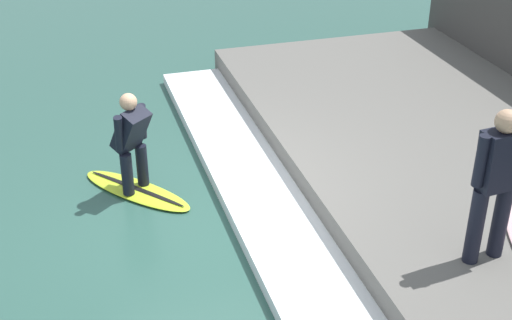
% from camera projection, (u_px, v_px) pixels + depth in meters
% --- Properties ---
extents(ground_plane, '(28.00, 28.00, 0.00)m').
position_uv_depth(ground_plane, '(208.00, 216.00, 8.82)').
color(ground_plane, '#2D564C').
extents(concrete_ledge, '(4.40, 9.21, 0.44)m').
position_uv_depth(concrete_ledge, '(455.00, 163.00, 9.57)').
color(concrete_ledge, '#66635E').
rests_on(concrete_ledge, ground_plane).
extents(wave_foam_crest, '(0.99, 8.75, 0.16)m').
position_uv_depth(wave_foam_crest, '(263.00, 202.00, 8.96)').
color(wave_foam_crest, white).
rests_on(wave_foam_crest, ground_plane).
extents(surfboard_riding, '(1.48, 1.63, 0.07)m').
position_uv_depth(surfboard_riding, '(137.00, 190.00, 9.31)').
color(surfboard_riding, '#BFE02D').
rests_on(surfboard_riding, ground_plane).
extents(surfer_riding, '(0.57, 0.58, 1.34)m').
position_uv_depth(surfer_riding, '(132.00, 138.00, 8.94)').
color(surfer_riding, black).
rests_on(surfer_riding, surfboard_riding).
extents(surfer_waiting_near, '(0.56, 0.29, 1.67)m').
position_uv_depth(surfer_waiting_near, '(496.00, 179.00, 6.91)').
color(surfer_waiting_near, black).
rests_on(surfer_waiting_near, concrete_ledge).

